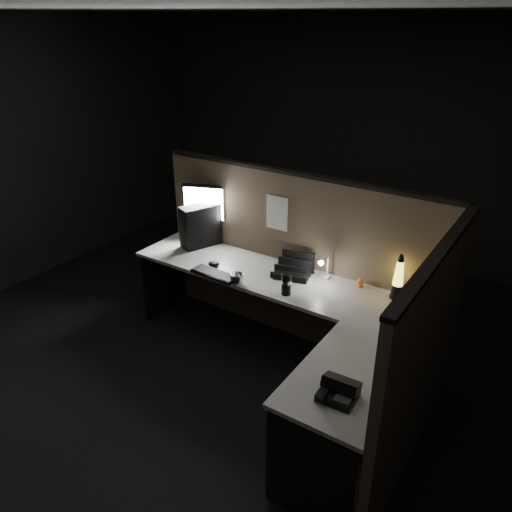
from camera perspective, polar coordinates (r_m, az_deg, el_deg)
The scene contains 17 objects.
floor at distance 4.07m, azimuth -2.36°, elevation -14.94°, with size 6.00×6.00×0.00m, color black.
room_shell at distance 3.25m, azimuth -2.87°, elevation 7.22°, with size 6.00×6.00×6.00m.
partition_back at distance 4.32m, azimuth 4.67°, elevation -0.49°, with size 2.66×0.06×1.50m, color brown.
partition_right at distance 3.25m, azimuth 18.38°, elevation -11.68°, with size 0.06×1.66×1.50m, color brown.
desk at distance 3.81m, azimuth 1.93°, elevation -7.21°, with size 2.60×1.60×0.73m.
pc_tower at distance 4.59m, azimuth -6.31°, elevation 3.48°, with size 0.17×0.37×0.39m, color black.
monitor at distance 4.61m, azimuth -5.76°, elevation 5.48°, with size 0.41×0.21×0.56m.
keyboard at distance 4.11m, azimuth -4.75°, elevation -2.08°, with size 0.41×0.14×0.02m, color black.
mouse at distance 4.26m, azimuth -4.86°, elevation -0.90°, with size 0.10×0.07×0.04m, color black.
clip_lamp at distance 3.97m, azimuth 7.79°, elevation -1.35°, with size 0.04×0.17×0.22m.
organizer at distance 4.09m, azimuth 4.35°, elevation -1.57°, with size 0.33×0.31×0.21m.
lava_lamp at distance 3.85m, azimuth 15.93°, elevation -2.69°, with size 0.10×0.10×0.36m.
travel_mug at distance 3.79m, azimuth 3.48°, elevation -3.21°, with size 0.08×0.08×0.18m, color black.
steel_mug at distance 3.96m, azimuth -2.18°, elevation -2.59°, with size 0.11×0.11×0.09m, color silver.
figurine at distance 3.99m, azimuth 11.86°, elevation -2.86°, with size 0.06×0.06×0.06m, color orange.
pinned_paper at distance 4.21m, azimuth 2.40°, elevation 4.93°, with size 0.21×0.00×0.30m, color white.
desk_phone at distance 2.91m, azimuth 9.40°, elevation -14.90°, with size 0.21×0.22×0.12m.
Camera 1 is at (1.84, -2.48, 2.66)m, focal length 35.00 mm.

